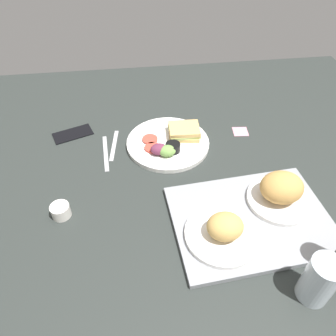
{
  "coord_description": "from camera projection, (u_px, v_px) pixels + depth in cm",
  "views": [
    {
      "loc": [
        11.43,
        77.92,
        77.04
      ],
      "look_at": [
        2.0,
        3.0,
        4.0
      ],
      "focal_mm": 34.82,
      "sensor_mm": 36.0,
      "label": 1
    }
  ],
  "objects": [
    {
      "name": "ground_plane",
      "position": [
        173.0,
        173.0,
        1.11
      ],
      "size": [
        190.0,
        150.0,
        3.0
      ],
      "primitive_type": "cube",
      "color": "#282D2B"
    },
    {
      "name": "serving_tray",
      "position": [
        251.0,
        219.0,
        0.94
      ],
      "size": [
        47.46,
        36.45,
        1.6
      ],
      "primitive_type": "cube",
      "rotation": [
        0.0,
        0.0,
        0.08
      ],
      "color": "gray",
      "rests_on": "ground_plane"
    },
    {
      "name": "bread_plate_near",
      "position": [
        281.0,
        191.0,
        0.95
      ],
      "size": [
        19.24,
        19.24,
        10.06
      ],
      "color": "white",
      "rests_on": "serving_tray"
    },
    {
      "name": "bread_plate_far",
      "position": [
        224.0,
        231.0,
        0.87
      ],
      "size": [
        20.6,
        20.6,
        8.16
      ],
      "color": "white",
      "rests_on": "serving_tray"
    },
    {
      "name": "plate_with_salad",
      "position": [
        171.0,
        142.0,
        1.18
      ],
      "size": [
        30.07,
        30.07,
        5.4
      ],
      "color": "white",
      "rests_on": "ground_plane"
    },
    {
      "name": "drinking_glass",
      "position": [
        320.0,
        280.0,
        0.74
      ],
      "size": [
        7.57,
        7.57,
        13.67
      ],
      "primitive_type": "cylinder",
      "color": "silver",
      "rests_on": "ground_plane"
    },
    {
      "name": "espresso_cup",
      "position": [
        61.0,
        211.0,
        0.95
      ],
      "size": [
        5.6,
        5.6,
        4.0
      ],
      "primitive_type": "cylinder",
      "color": "silver",
      "rests_on": "ground_plane"
    },
    {
      "name": "fork",
      "position": [
        114.0,
        145.0,
        1.19
      ],
      "size": [
        3.52,
        17.04,
        0.5
      ],
      "primitive_type": "cube",
      "rotation": [
        0.0,
        0.0,
        1.45
      ],
      "color": "#B7B7BC",
      "rests_on": "ground_plane"
    },
    {
      "name": "knife",
      "position": [
        106.0,
        153.0,
        1.16
      ],
      "size": [
        2.55,
        19.05,
        0.5
      ],
      "primitive_type": "cube",
      "rotation": [
        0.0,
        0.0,
        1.63
      ],
      "color": "#B7B7BC",
      "rests_on": "ground_plane"
    },
    {
      "name": "cell_phone",
      "position": [
        73.0,
        133.0,
        1.24
      ],
      "size": [
        15.99,
        11.68,
        0.8
      ],
      "primitive_type": "cube",
      "rotation": [
        0.0,
        0.0,
        0.35
      ],
      "color": "black",
      "rests_on": "ground_plane"
    },
    {
      "name": "sticky_note",
      "position": [
        240.0,
        131.0,
        1.25
      ],
      "size": [
        6.11,
        6.11,
        0.12
      ],
      "primitive_type": "cube",
      "rotation": [
        0.0,
        0.0,
        -0.1
      ],
      "color": "pink",
      "rests_on": "ground_plane"
    }
  ]
}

